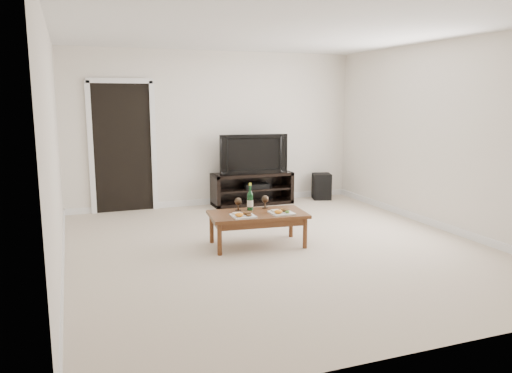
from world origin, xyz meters
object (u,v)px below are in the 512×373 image
object	(u,v)px
television	(252,153)
coffee_table	(257,229)
media_console	(252,189)
subwoofer	(322,186)

from	to	relation	value
television	coffee_table	size ratio (longest dim) A/B	0.98
media_console	subwoofer	bearing A→B (deg)	-0.92
media_console	coffee_table	distance (m)	2.46
television	coffee_table	xyz separation A→B (m)	(-0.78, -2.34, -0.68)
coffee_table	media_console	bearing A→B (deg)	71.47
subwoofer	coffee_table	world-z (taller)	subwoofer
media_console	subwoofer	distance (m)	1.34
subwoofer	coffee_table	xyz separation A→B (m)	(-2.12, -2.31, -0.02)
media_console	coffee_table	xyz separation A→B (m)	(-0.78, -2.34, -0.07)
television	coffee_table	bearing A→B (deg)	-101.79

